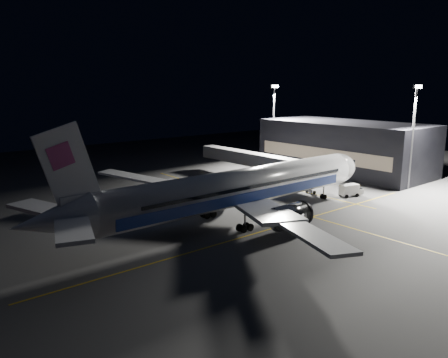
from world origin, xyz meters
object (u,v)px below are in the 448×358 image
Objects in this scene: service_truck at (351,190)px; airliner at (236,189)px; floodlight_mast_north at (274,117)px; safety_cone_c at (176,203)px; baggage_tug at (166,193)px; safety_cone_b at (207,217)px; safety_cone_a at (228,199)px; floodlight_mast_south at (413,128)px; jet_bridge at (261,161)px.

airliner is at bearing -168.54° from service_truck.
floodlight_mast_north is 36.49× the size of safety_cone_c.
airliner is 20.17m from baggage_tug.
baggage_tug is 15.90m from safety_cone_b.
floodlight_mast_north is 47.97m from safety_cone_c.
safety_cone_c is (-42.80, -17.99, -12.09)m from floodlight_mast_north.
airliner is 14.93m from safety_cone_c.
safety_cone_b is 1.07× the size of safety_cone_c.
airliner is 6.78m from safety_cone_b.
safety_cone_a is (-19.96, 12.37, -0.93)m from service_truck.
floodlight_mast_south is 18.33m from service_truck.
floodlight_mast_south is (41.08, -6.01, 7.21)m from airliner.
floodlight_mast_north reaches higher than safety_cone_b.
floodlight_mast_south reaches higher than service_truck.
baggage_tug is at bearing -163.36° from floodlight_mast_north.
service_truck is 23.50m from safety_cone_a.
airliner reaches higher than jet_bridge.
service_truck is at bearing -4.48° from airliner.
service_truck reaches higher than baggage_tug.
safety_cone_b is at bearing 122.14° from airliner.
safety_cone_b is at bearing 167.06° from floodlight_mast_south.
floodlight_mast_south is at bearing -90.00° from floodlight_mast_north.
safety_cone_a reaches higher than safety_cone_c.
floodlight_mast_north is 38.00m from floodlight_mast_south.
safety_cone_c is at bearing 166.67° from service_truck.
airliner is 1.79× the size of jet_bridge.
service_truck is 8.04× the size of safety_cone_b.
floodlight_mast_south is at bearing -12.94° from safety_cone_b.
airliner is at bearing 171.67° from floodlight_mast_south.
baggage_tug is at bearing 90.09° from airliner.
safety_cone_a is at bearing 33.11° from safety_cone_b.
safety_cone_c is (-24.80, -4.06, -4.30)m from jet_bridge.
airliner is 101.74× the size of safety_cone_b.
floodlight_mast_north is at bearing 83.56° from service_truck.
baggage_tug is (-23.11, 1.64, -3.73)m from jet_bridge.
airliner is 12.66× the size of service_truck.
floodlight_mast_north is at bearing 37.74° from jet_bridge.
floodlight_mast_north is at bearing 32.59° from safety_cone_a.
safety_cone_c is at bearing -157.20° from floodlight_mast_north.
airliner is 27.40m from service_truck.
airliner is 13.37m from safety_cone_a.
service_truck is (27.04, -2.12, -3.92)m from airliner.
airliner is at bearing -82.99° from safety_cone_c.
service_truck is (-14.04, -34.10, -11.13)m from floodlight_mast_north.
airliner is at bearing -142.09° from floodlight_mast_north.
service_truck is at bearing -31.79° from safety_cone_a.
service_truck is 8.56× the size of safety_cone_c.
safety_cone_b is at bearing -151.22° from jet_bridge.
baggage_tug is (-41.11, -12.29, -11.52)m from floodlight_mast_north.
service_truck is 34.77m from baggage_tug.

